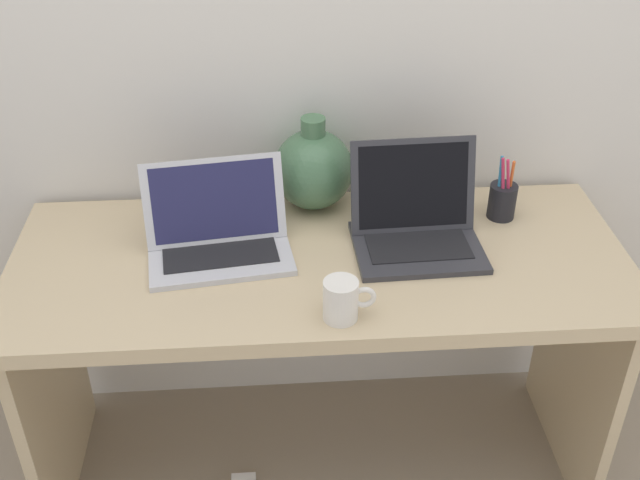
% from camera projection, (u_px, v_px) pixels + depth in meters
% --- Properties ---
extents(ground_plane, '(6.00, 6.00, 0.00)m').
position_uv_depth(ground_plane, '(320.00, 461.00, 2.30)').
color(ground_plane, gray).
extents(back_wall, '(4.40, 0.04, 2.40)m').
position_uv_depth(back_wall, '(310.00, 28.00, 1.93)').
color(back_wall, silver).
rests_on(back_wall, ground).
extents(desk, '(1.52, 0.62, 0.74)m').
position_uv_depth(desk, '(320.00, 307.00, 1.97)').
color(desk, '#D1B78C').
rests_on(desk, ground).
extents(laptop_left, '(0.37, 0.27, 0.22)m').
position_uv_depth(laptop_left, '(217.00, 230.00, 1.88)').
color(laptop_left, silver).
rests_on(laptop_left, desk).
extents(laptop_right, '(0.32, 0.26, 0.25)m').
position_uv_depth(laptop_right, '(415.00, 218.00, 1.91)').
color(laptop_right, '#333338').
rests_on(laptop_right, desk).
extents(green_vase, '(0.21, 0.21, 0.26)m').
position_uv_depth(green_vase, '(313.00, 169.00, 2.04)').
color(green_vase, '#47704C').
rests_on(green_vase, desk).
extents(coffee_mug, '(0.12, 0.08, 0.10)m').
position_uv_depth(coffee_mug, '(342.00, 300.00, 1.67)').
color(coffee_mug, white).
rests_on(coffee_mug, desk).
extents(pen_cup, '(0.07, 0.07, 0.18)m').
position_uv_depth(pen_cup, '(502.00, 200.00, 2.02)').
color(pen_cup, black).
rests_on(pen_cup, desk).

